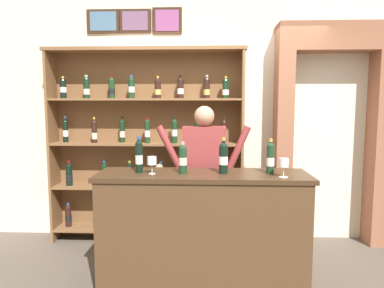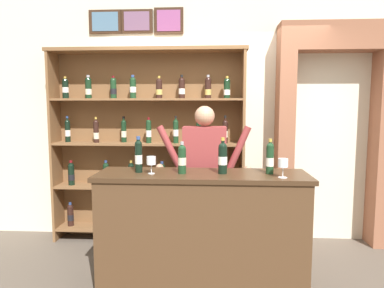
{
  "view_description": "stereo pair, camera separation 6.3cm",
  "coord_description": "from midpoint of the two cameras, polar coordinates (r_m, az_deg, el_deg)",
  "views": [
    {
      "loc": [
        -0.05,
        -3.04,
        1.64
      ],
      "look_at": [
        -0.2,
        0.33,
        1.27
      ],
      "focal_mm": 33.01,
      "sensor_mm": 36.0,
      "label": 1
    },
    {
      "loc": [
        0.01,
        -3.03,
        1.64
      ],
      "look_at": [
        -0.2,
        0.33,
        1.27
      ],
      "focal_mm": 33.01,
      "sensor_mm": 36.0,
      "label": 2
    }
  ],
  "objects": [
    {
      "name": "wine_shelf",
      "position": [
        4.26,
        -6.65,
        0.37
      ],
      "size": [
        2.32,
        0.33,
        2.29
      ],
      "color": "brown",
      "rests_on": "ground"
    },
    {
      "name": "wine_glass_center",
      "position": [
        2.98,
        15.09,
        -3.09
      ],
      "size": [
        0.08,
        0.08,
        0.16
      ],
      "color": "silver",
      "rests_on": "tasting_counter"
    },
    {
      "name": "back_wall",
      "position": [
        4.39,
        3.91,
        5.15
      ],
      "size": [
        12.0,
        0.19,
        3.1
      ],
      "color": "beige",
      "rests_on": "ground"
    },
    {
      "name": "tasting_bottle_chianti",
      "position": [
        3.07,
        5.57,
        -2.14
      ],
      "size": [
        0.08,
        0.08,
        0.31
      ],
      "color": "black",
      "rests_on": "tasting_counter"
    },
    {
      "name": "archway_doorway",
      "position": [
        4.48,
        21.87,
        3.15
      ],
      "size": [
        1.29,
        0.45,
        2.56
      ],
      "color": "#935B42",
      "rests_on": "ground"
    },
    {
      "name": "ground_plane",
      "position": [
        3.45,
        3.83,
        -22.25
      ],
      "size": [
        14.0,
        14.0,
        0.02
      ],
      "primitive_type": "cube",
      "color": "brown"
    },
    {
      "name": "tasting_bottle_bianco",
      "position": [
        3.14,
        -8.06,
        -1.84
      ],
      "size": [
        0.07,
        0.07,
        0.32
      ],
      "color": "black",
      "rests_on": "tasting_counter"
    },
    {
      "name": "shopkeeper",
      "position": [
        3.6,
        2.52,
        -3.7
      ],
      "size": [
        0.98,
        0.22,
        1.63
      ],
      "color": "#2D3347",
      "rests_on": "ground"
    },
    {
      "name": "tasting_bottle_rosso",
      "position": [
        3.06,
        -1.02,
        -2.36
      ],
      "size": [
        0.07,
        0.07,
        0.28
      ],
      "color": "#19381E",
      "rests_on": "tasting_counter"
    },
    {
      "name": "wine_glass_right",
      "position": [
        3.07,
        -6.02,
        -2.81
      ],
      "size": [
        0.08,
        0.08,
        0.15
      ],
      "color": "silver",
      "rests_on": "tasting_counter"
    },
    {
      "name": "tasting_counter",
      "position": [
        3.23,
        2.18,
        -13.91
      ],
      "size": [
        1.85,
        0.55,
        1.05
      ],
      "color": "#4C331E",
      "rests_on": "ground"
    },
    {
      "name": "tasting_bottle_vin_santo",
      "position": [
        3.12,
        13.05,
        -2.18
      ],
      "size": [
        0.07,
        0.07,
        0.3
      ],
      "color": "#19381E",
      "rests_on": "tasting_counter"
    }
  ]
}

